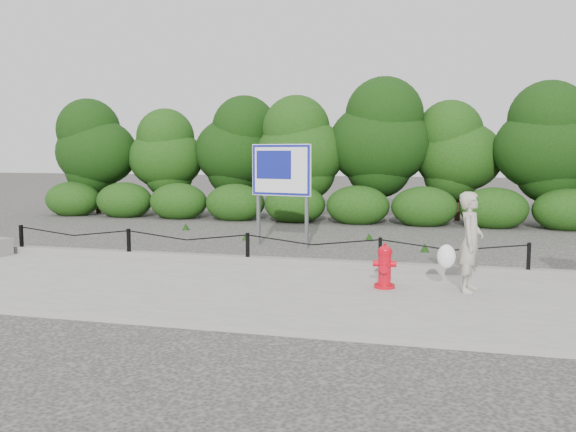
# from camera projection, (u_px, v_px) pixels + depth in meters

# --- Properties ---
(ground) EXTENTS (90.00, 90.00, 0.00)m
(ground) POSITION_uv_depth(u_px,v_px,m) (248.00, 268.00, 11.58)
(ground) COLOR #2D2B28
(ground) RESTS_ON ground
(sidewalk) EXTENTS (14.00, 4.00, 0.08)m
(sidewalk) POSITION_uv_depth(u_px,v_px,m) (208.00, 289.00, 9.65)
(sidewalk) COLOR gray
(sidewalk) RESTS_ON ground
(curb) EXTENTS (14.00, 0.22, 0.14)m
(curb) POSITION_uv_depth(u_px,v_px,m) (249.00, 260.00, 11.62)
(curb) COLOR slate
(curb) RESTS_ON sidewalk
(chain_barrier) EXTENTS (10.06, 0.06, 0.60)m
(chain_barrier) POSITION_uv_depth(u_px,v_px,m) (248.00, 245.00, 11.54)
(chain_barrier) COLOR black
(chain_barrier) RESTS_ON sidewalk
(treeline) EXTENTS (20.18, 3.43, 4.47)m
(treeline) POSITION_uv_depth(u_px,v_px,m) (344.00, 146.00, 19.85)
(treeline) COLOR black
(treeline) RESTS_ON ground
(fire_hydrant) EXTENTS (0.37, 0.37, 0.70)m
(fire_hydrant) POSITION_uv_depth(u_px,v_px,m) (385.00, 267.00, 9.52)
(fire_hydrant) COLOR red
(fire_hydrant) RESTS_ON sidewalk
(pedestrian) EXTENTS (0.73, 0.63, 1.53)m
(pedestrian) POSITION_uv_depth(u_px,v_px,m) (469.00, 243.00, 9.24)
(pedestrian) COLOR #A8A290
(pedestrian) RESTS_ON sidewalk
(advertising_sign) EXTENTS (1.47, 0.37, 2.39)m
(advertising_sign) POSITION_uv_depth(u_px,v_px,m) (281.00, 175.00, 14.08)
(advertising_sign) COLOR slate
(advertising_sign) RESTS_ON ground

